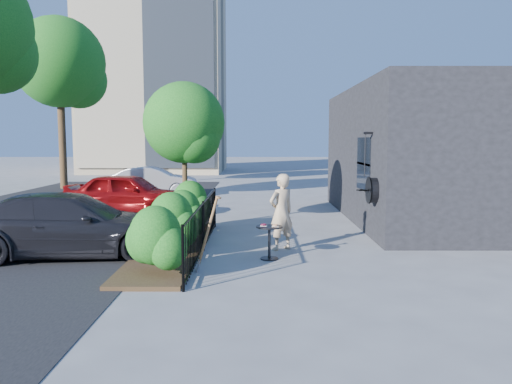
{
  "coord_description": "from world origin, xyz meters",
  "views": [
    {
      "loc": [
        -0.3,
        -10.81,
        2.44
      ],
      "look_at": [
        -0.34,
        0.97,
        1.2
      ],
      "focal_mm": 35.0,
      "sensor_mm": 36.0,
      "label": 1
    }
  ],
  "objects_px": {
    "patio_tree": "(186,128)",
    "street_tree_far": "(60,68)",
    "car_silver": "(153,181)",
    "car_red": "(128,194)",
    "shovel": "(206,238)",
    "cafe_table": "(269,236)",
    "woman": "(281,212)",
    "car_darkgrey": "(71,225)"
  },
  "relations": [
    {
      "from": "shovel",
      "to": "car_darkgrey",
      "type": "distance_m",
      "value": 3.22
    },
    {
      "from": "patio_tree",
      "to": "street_tree_far",
      "type": "relative_size",
      "value": 0.48
    },
    {
      "from": "street_tree_far",
      "to": "shovel",
      "type": "bearing_deg",
      "value": -61.08
    },
    {
      "from": "shovel",
      "to": "car_silver",
      "type": "distance_m",
      "value": 13.1
    },
    {
      "from": "patio_tree",
      "to": "car_darkgrey",
      "type": "distance_m",
      "value": 4.35
    },
    {
      "from": "shovel",
      "to": "car_red",
      "type": "bearing_deg",
      "value": 114.85
    },
    {
      "from": "patio_tree",
      "to": "street_tree_far",
      "type": "distance_m",
      "value": 13.95
    },
    {
      "from": "shovel",
      "to": "car_red",
      "type": "relative_size",
      "value": 0.36
    },
    {
      "from": "cafe_table",
      "to": "car_darkgrey",
      "type": "xyz_separation_m",
      "value": [
        -4.16,
        0.3,
        0.19
      ]
    },
    {
      "from": "patio_tree",
      "to": "shovel",
      "type": "distance_m",
      "value": 5.08
    },
    {
      "from": "shovel",
      "to": "car_red",
      "type": "xyz_separation_m",
      "value": [
        -3.27,
        7.05,
        0.05
      ]
    },
    {
      "from": "street_tree_far",
      "to": "patio_tree",
      "type": "bearing_deg",
      "value": -55.49
    },
    {
      "from": "shovel",
      "to": "car_red",
      "type": "height_order",
      "value": "shovel"
    },
    {
      "from": "street_tree_far",
      "to": "shovel",
      "type": "xyz_separation_m",
      "value": [
        8.68,
        -15.71,
        -5.28
      ]
    },
    {
      "from": "cafe_table",
      "to": "woman",
      "type": "height_order",
      "value": "woman"
    },
    {
      "from": "car_red",
      "to": "car_silver",
      "type": "height_order",
      "value": "car_red"
    },
    {
      "from": "woman",
      "to": "shovel",
      "type": "xyz_separation_m",
      "value": [
        -1.48,
        -1.85,
        -0.21
      ]
    },
    {
      "from": "patio_tree",
      "to": "car_silver",
      "type": "xyz_separation_m",
      "value": [
        -2.64,
        8.09,
        -2.13
      ]
    },
    {
      "from": "woman",
      "to": "car_red",
      "type": "height_order",
      "value": "woman"
    },
    {
      "from": "street_tree_far",
      "to": "cafe_table",
      "type": "distance_m",
      "value": 18.57
    },
    {
      "from": "shovel",
      "to": "car_silver",
      "type": "xyz_separation_m",
      "value": [
        -3.62,
        12.6,
        0.0
      ]
    },
    {
      "from": "woman",
      "to": "shovel",
      "type": "relative_size",
      "value": 1.17
    },
    {
      "from": "patio_tree",
      "to": "street_tree_far",
      "type": "xyz_separation_m",
      "value": [
        -7.7,
        11.2,
        3.15
      ]
    },
    {
      "from": "woman",
      "to": "shovel",
      "type": "height_order",
      "value": "woman"
    },
    {
      "from": "patio_tree",
      "to": "car_red",
      "type": "bearing_deg",
      "value": 131.95
    },
    {
      "from": "cafe_table",
      "to": "shovel",
      "type": "height_order",
      "value": "shovel"
    },
    {
      "from": "patio_tree",
      "to": "car_silver",
      "type": "bearing_deg",
      "value": 108.05
    },
    {
      "from": "shovel",
      "to": "car_darkgrey",
      "type": "height_order",
      "value": "shovel"
    },
    {
      "from": "street_tree_far",
      "to": "woman",
      "type": "distance_m",
      "value": 17.91
    },
    {
      "from": "patio_tree",
      "to": "street_tree_far",
      "type": "bearing_deg",
      "value": 124.51
    },
    {
      "from": "woman",
      "to": "car_silver",
      "type": "distance_m",
      "value": 11.89
    },
    {
      "from": "street_tree_far",
      "to": "car_red",
      "type": "height_order",
      "value": "street_tree_far"
    },
    {
      "from": "street_tree_far",
      "to": "shovel",
      "type": "height_order",
      "value": "street_tree_far"
    },
    {
      "from": "street_tree_far",
      "to": "car_silver",
      "type": "relative_size",
      "value": 2.14
    },
    {
      "from": "car_darkgrey",
      "to": "shovel",
      "type": "bearing_deg",
      "value": -120.32
    },
    {
      "from": "patio_tree",
      "to": "shovel",
      "type": "relative_size",
      "value": 2.73
    },
    {
      "from": "patio_tree",
      "to": "car_darkgrey",
      "type": "relative_size",
      "value": 0.86
    },
    {
      "from": "woman",
      "to": "patio_tree",
      "type": "bearing_deg",
      "value": -81.45
    },
    {
      "from": "car_silver",
      "to": "car_darkgrey",
      "type": "distance_m",
      "value": 11.36
    },
    {
      "from": "cafe_table",
      "to": "car_silver",
      "type": "xyz_separation_m",
      "value": [
        -4.81,
        11.64,
        0.16
      ]
    },
    {
      "from": "street_tree_far",
      "to": "woman",
      "type": "relative_size",
      "value": 4.88
    },
    {
      "from": "patio_tree",
      "to": "shovel",
      "type": "height_order",
      "value": "patio_tree"
    }
  ]
}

